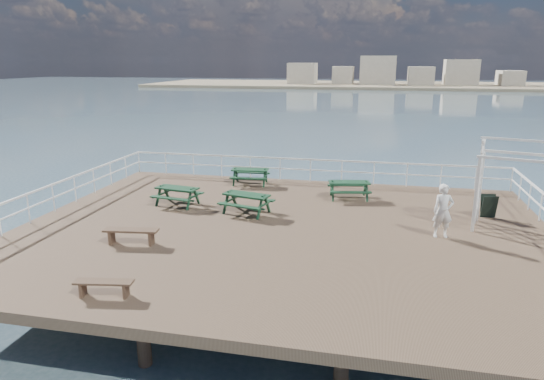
{
  "coord_description": "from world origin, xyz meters",
  "views": [
    {
      "loc": [
        3.03,
        -15.43,
        5.59
      ],
      "look_at": [
        -0.56,
        0.88,
        1.1
      ],
      "focal_mm": 32.0,
      "sensor_mm": 36.0,
      "label": 1
    }
  ],
  "objects_px": {
    "flat_bench_near": "(131,233)",
    "trellis_arbor": "(516,191)",
    "picnic_table_b": "(246,199)",
    "picnic_table_a": "(250,173)",
    "person": "(443,211)",
    "picnic_table_c": "(349,186)",
    "flat_bench_far": "(104,285)",
    "picnic_table_d": "(177,192)"
  },
  "relations": [
    {
      "from": "picnic_table_a",
      "to": "picnic_table_c",
      "type": "distance_m",
      "value": 4.84
    },
    {
      "from": "flat_bench_far",
      "to": "trellis_arbor",
      "type": "distance_m",
      "value": 13.07
    },
    {
      "from": "trellis_arbor",
      "to": "flat_bench_far",
      "type": "bearing_deg",
      "value": -130.63
    },
    {
      "from": "flat_bench_near",
      "to": "picnic_table_a",
      "type": "bearing_deg",
      "value": 70.48
    },
    {
      "from": "person",
      "to": "picnic_table_d",
      "type": "bearing_deg",
      "value": 161.09
    },
    {
      "from": "picnic_table_a",
      "to": "flat_bench_near",
      "type": "height_order",
      "value": "picnic_table_a"
    },
    {
      "from": "picnic_table_c",
      "to": "picnic_table_d",
      "type": "distance_m",
      "value": 7.03
    },
    {
      "from": "picnic_table_d",
      "to": "picnic_table_b",
      "type": "bearing_deg",
      "value": 0.44
    },
    {
      "from": "flat_bench_far",
      "to": "person",
      "type": "height_order",
      "value": "person"
    },
    {
      "from": "flat_bench_near",
      "to": "trellis_arbor",
      "type": "relative_size",
      "value": 0.56
    },
    {
      "from": "flat_bench_far",
      "to": "trellis_arbor",
      "type": "height_order",
      "value": "trellis_arbor"
    },
    {
      "from": "picnic_table_b",
      "to": "picnic_table_c",
      "type": "bearing_deg",
      "value": 52.04
    },
    {
      "from": "picnic_table_c",
      "to": "trellis_arbor",
      "type": "bearing_deg",
      "value": -38.28
    },
    {
      "from": "picnic_table_d",
      "to": "flat_bench_far",
      "type": "height_order",
      "value": "picnic_table_d"
    },
    {
      "from": "picnic_table_b",
      "to": "picnic_table_c",
      "type": "relative_size",
      "value": 1.06
    },
    {
      "from": "picnic_table_d",
      "to": "flat_bench_far",
      "type": "xyz_separation_m",
      "value": [
        1.34,
        -7.64,
        -0.22
      ]
    },
    {
      "from": "picnic_table_c",
      "to": "picnic_table_d",
      "type": "relative_size",
      "value": 1.02
    },
    {
      "from": "picnic_table_b",
      "to": "trellis_arbor",
      "type": "xyz_separation_m",
      "value": [
        9.26,
        -0.04,
        0.85
      ]
    },
    {
      "from": "flat_bench_near",
      "to": "trellis_arbor",
      "type": "xyz_separation_m",
      "value": [
        11.93,
        3.82,
        1.02
      ]
    },
    {
      "from": "flat_bench_far",
      "to": "trellis_arbor",
      "type": "relative_size",
      "value": 0.47
    },
    {
      "from": "picnic_table_b",
      "to": "flat_bench_far",
      "type": "bearing_deg",
      "value": -88.73
    },
    {
      "from": "picnic_table_d",
      "to": "picnic_table_c",
      "type": "bearing_deg",
      "value": 28.92
    },
    {
      "from": "picnic_table_c",
      "to": "person",
      "type": "distance_m",
      "value": 5.12
    },
    {
      "from": "picnic_table_a",
      "to": "picnic_table_c",
      "type": "bearing_deg",
      "value": -21.43
    },
    {
      "from": "picnic_table_d",
      "to": "flat_bench_far",
      "type": "distance_m",
      "value": 7.76
    },
    {
      "from": "picnic_table_a",
      "to": "picnic_table_d",
      "type": "height_order",
      "value": "picnic_table_a"
    },
    {
      "from": "picnic_table_c",
      "to": "person",
      "type": "xyz_separation_m",
      "value": [
        3.24,
        -3.95,
        0.36
      ]
    },
    {
      "from": "flat_bench_far",
      "to": "trellis_arbor",
      "type": "bearing_deg",
      "value": 23.87
    },
    {
      "from": "picnic_table_b",
      "to": "picnic_table_d",
      "type": "height_order",
      "value": "picnic_table_b"
    },
    {
      "from": "trellis_arbor",
      "to": "person",
      "type": "distance_m",
      "value": 2.65
    },
    {
      "from": "picnic_table_c",
      "to": "picnic_table_d",
      "type": "bearing_deg",
      "value": -170.96
    },
    {
      "from": "picnic_table_d",
      "to": "person",
      "type": "bearing_deg",
      "value": -0.07
    },
    {
      "from": "picnic_table_a",
      "to": "trellis_arbor",
      "type": "relative_size",
      "value": 0.57
    },
    {
      "from": "picnic_table_c",
      "to": "person",
      "type": "height_order",
      "value": "person"
    },
    {
      "from": "picnic_table_b",
      "to": "flat_bench_near",
      "type": "height_order",
      "value": "picnic_table_b"
    },
    {
      "from": "flat_bench_near",
      "to": "trellis_arbor",
      "type": "bearing_deg",
      "value": 9.96
    },
    {
      "from": "trellis_arbor",
      "to": "picnic_table_c",
      "type": "bearing_deg",
      "value": 168.78
    },
    {
      "from": "picnic_table_b",
      "to": "flat_bench_near",
      "type": "distance_m",
      "value": 4.7
    },
    {
      "from": "picnic_table_a",
      "to": "person",
      "type": "height_order",
      "value": "person"
    },
    {
      "from": "picnic_table_c",
      "to": "picnic_table_b",
      "type": "bearing_deg",
      "value": -152.98
    },
    {
      "from": "picnic_table_d",
      "to": "trellis_arbor",
      "type": "height_order",
      "value": "trellis_arbor"
    },
    {
      "from": "picnic_table_d",
      "to": "flat_bench_near",
      "type": "relative_size",
      "value": 1.07
    }
  ]
}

